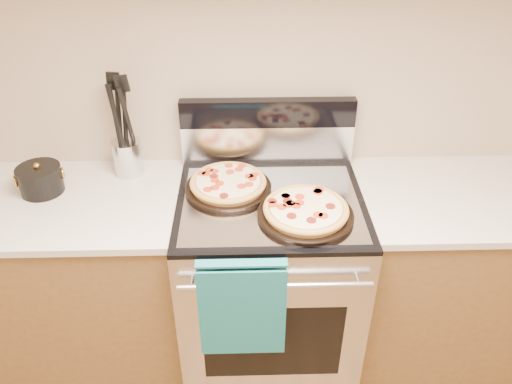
{
  "coord_description": "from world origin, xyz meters",
  "views": [
    {
      "loc": [
        -0.1,
        -0.02,
        2.06
      ],
      "look_at": [
        -0.06,
        1.55,
        1.02
      ],
      "focal_mm": 35.0,
      "sensor_mm": 36.0,
      "label": 1
    }
  ],
  "objects_px": {
    "range_body": "(269,284)",
    "utensil_crock": "(128,157)",
    "pepperoni_pizza_back": "(228,184)",
    "saucepan": "(41,181)",
    "pepperoni_pizza_front": "(306,211)"
  },
  "relations": [
    {
      "from": "pepperoni_pizza_back",
      "to": "saucepan",
      "type": "height_order",
      "value": "saucepan"
    },
    {
      "from": "range_body",
      "to": "pepperoni_pizza_back",
      "type": "relative_size",
      "value": 2.55
    },
    {
      "from": "pepperoni_pizza_back",
      "to": "saucepan",
      "type": "bearing_deg",
      "value": 177.87
    },
    {
      "from": "pepperoni_pizza_front",
      "to": "saucepan",
      "type": "xyz_separation_m",
      "value": [
        -1.08,
        0.23,
        0.01
      ]
    },
    {
      "from": "pepperoni_pizza_back",
      "to": "utensil_crock",
      "type": "bearing_deg",
      "value": 158.82
    },
    {
      "from": "pepperoni_pizza_back",
      "to": "utensil_crock",
      "type": "distance_m",
      "value": 0.47
    },
    {
      "from": "range_body",
      "to": "utensil_crock",
      "type": "distance_m",
      "value": 0.85
    },
    {
      "from": "pepperoni_pizza_front",
      "to": "utensil_crock",
      "type": "relative_size",
      "value": 2.32
    },
    {
      "from": "pepperoni_pizza_back",
      "to": "utensil_crock",
      "type": "height_order",
      "value": "utensil_crock"
    },
    {
      "from": "range_body",
      "to": "pepperoni_pizza_back",
      "type": "bearing_deg",
      "value": 157.91
    },
    {
      "from": "pepperoni_pizza_back",
      "to": "pepperoni_pizza_front",
      "type": "bearing_deg",
      "value": -33.7
    },
    {
      "from": "utensil_crock",
      "to": "saucepan",
      "type": "height_order",
      "value": "utensil_crock"
    },
    {
      "from": "pepperoni_pizza_back",
      "to": "pepperoni_pizza_front",
      "type": "xyz_separation_m",
      "value": [
        0.3,
        -0.2,
        0.0
      ]
    },
    {
      "from": "pepperoni_pizza_front",
      "to": "saucepan",
      "type": "relative_size",
      "value": 2.11
    },
    {
      "from": "range_body",
      "to": "utensil_crock",
      "type": "height_order",
      "value": "utensil_crock"
    }
  ]
}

